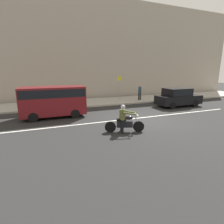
{
  "coord_description": "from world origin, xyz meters",
  "views": [
    {
      "loc": [
        -6.4,
        -9.72,
        3.33
      ],
      "look_at": [
        -2.65,
        -0.12,
        0.89
      ],
      "focal_mm": 28.12,
      "sensor_mm": 36.0,
      "label": 1
    }
  ],
  "objects_px": {
    "street_sign_post": "(119,85)",
    "parked_sedan_black": "(178,97)",
    "pedestrian_bystander": "(140,91)",
    "motorcycle_with_rider_olive": "(124,121)",
    "parked_van_maroon": "(53,100)"
  },
  "relations": [
    {
      "from": "street_sign_post",
      "to": "parked_sedan_black",
      "type": "bearing_deg",
      "value": -55.75
    },
    {
      "from": "pedestrian_bystander",
      "to": "motorcycle_with_rider_olive",
      "type": "bearing_deg",
      "value": -124.68
    },
    {
      "from": "parked_sedan_black",
      "to": "motorcycle_with_rider_olive",
      "type": "bearing_deg",
      "value": -149.02
    },
    {
      "from": "motorcycle_with_rider_olive",
      "to": "parked_sedan_black",
      "type": "distance_m",
      "value": 9.07
    },
    {
      "from": "parked_van_maroon",
      "to": "street_sign_post",
      "type": "distance_m",
      "value": 9.18
    },
    {
      "from": "parked_van_maroon",
      "to": "pedestrian_bystander",
      "type": "height_order",
      "value": "parked_van_maroon"
    },
    {
      "from": "parked_van_maroon",
      "to": "parked_sedan_black",
      "type": "distance_m",
      "value": 11.18
    },
    {
      "from": "street_sign_post",
      "to": "pedestrian_bystander",
      "type": "bearing_deg",
      "value": -42.78
    },
    {
      "from": "parked_sedan_black",
      "to": "street_sign_post",
      "type": "bearing_deg",
      "value": 124.25
    },
    {
      "from": "motorcycle_with_rider_olive",
      "to": "parked_van_maroon",
      "type": "distance_m",
      "value": 5.91
    },
    {
      "from": "parked_van_maroon",
      "to": "street_sign_post",
      "type": "xyz_separation_m",
      "value": [
        7.49,
        5.29,
        0.41
      ]
    },
    {
      "from": "motorcycle_with_rider_olive",
      "to": "pedestrian_bystander",
      "type": "bearing_deg",
      "value": 55.32
    },
    {
      "from": "motorcycle_with_rider_olive",
      "to": "pedestrian_bystander",
      "type": "xyz_separation_m",
      "value": [
        5.85,
        8.45,
        0.48
      ]
    },
    {
      "from": "parked_sedan_black",
      "to": "street_sign_post",
      "type": "height_order",
      "value": "street_sign_post"
    },
    {
      "from": "parked_van_maroon",
      "to": "pedestrian_bystander",
      "type": "distance_m",
      "value": 9.95
    }
  ]
}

